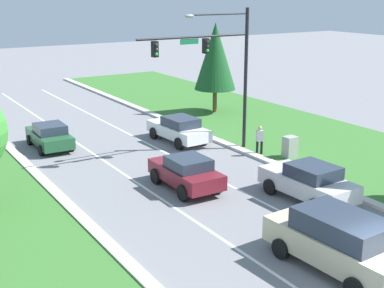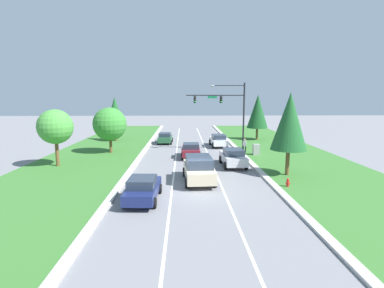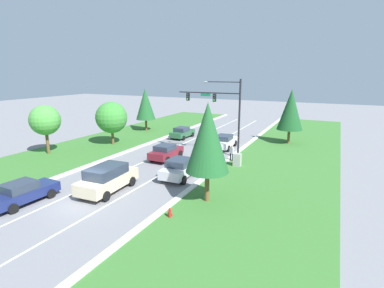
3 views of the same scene
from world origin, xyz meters
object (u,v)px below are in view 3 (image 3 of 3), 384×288
navy_sedan (23,192)px  conifer_far_right_tree (291,110)px  white_sedan (225,141)px  oak_far_left_tree (111,118)px  utility_cabinet (237,160)px  silver_sedan (180,168)px  fire_hydrant (170,213)px  conifer_mid_left_tree (145,104)px  conifer_near_right_tree (208,138)px  champagne_suv (107,178)px  pedestrian (232,152)px  forest_sedan (182,132)px  burgundy_sedan (166,152)px  oak_near_left_tree (45,120)px  traffic_signal_mast (222,106)px

navy_sedan → conifer_far_right_tree: (13.55, 25.81, 3.49)m
white_sedan → oak_far_left_tree: size_ratio=0.90×
utility_cabinet → oak_far_left_tree: 16.73m
silver_sedan → fire_hydrant: bearing=-68.9°
conifer_mid_left_tree → conifer_near_right_tree: bearing=-46.9°
champagne_suv → navy_sedan: (-3.73, -4.14, -0.25)m
pedestrian → fire_hydrant: pedestrian is taller
forest_sedan → pedestrian: pedestrian is taller
navy_sedan → utility_cabinet: navy_sedan is taller
pedestrian → conifer_far_right_tree: (3.96, 10.27, 3.34)m
oak_far_left_tree → conifer_mid_left_tree: bearing=98.9°
conifer_near_right_tree → oak_far_left_tree: size_ratio=1.30×
burgundy_sedan → oak_near_left_tree: oak_near_left_tree is taller
forest_sedan → fire_hydrant: (10.05, -20.78, -0.41)m
white_sedan → forest_sedan: 7.67m
pedestrian → conifer_mid_left_tree: bearing=-11.7°
silver_sedan → conifer_mid_left_tree: conifer_mid_left_tree is taller
fire_hydrant → conifer_mid_left_tree: (-17.34, 22.87, 3.73)m
oak_near_left_tree → champagne_suv: bearing=-22.3°
burgundy_sedan → conifer_far_right_tree: 16.55m
white_sedan → conifer_far_right_tree: conifer_far_right_tree is taller
silver_sedan → champagne_suv: size_ratio=0.89×
oak_far_left_tree → burgundy_sedan: bearing=-16.5°
navy_sedan → forest_sedan: bearing=92.3°
conifer_far_right_tree → burgundy_sedan: bearing=-129.0°
white_sedan → pedestrian: pedestrian is taller
silver_sedan → conifer_far_right_tree: bearing=67.3°
navy_sedan → conifer_near_right_tree: bearing=29.2°
champagne_suv → navy_sedan: 5.58m
traffic_signal_mast → silver_sedan: (-0.60, -8.02, -4.46)m
forest_sedan → oak_far_left_tree: bearing=-127.5°
silver_sedan → navy_sedan: (-7.21, -9.16, -0.08)m
champagne_suv → navy_sedan: bearing=-135.0°
fire_hydrant → navy_sedan: bearing=-166.6°
champagne_suv → conifer_mid_left_tree: (-11.00, 21.14, 3.05)m
oak_near_left_tree → conifer_mid_left_tree: bearing=83.1°
pedestrian → fire_hydrant: size_ratio=2.41×
navy_sedan → oak_near_left_tree: 13.48m
burgundy_sedan → conifer_near_right_tree: conifer_near_right_tree is taller
conifer_near_right_tree → forest_sedan: bearing=122.3°
white_sedan → utility_cabinet: 7.06m
burgundy_sedan → champagne_suv: 9.10m
silver_sedan → conifer_near_right_tree: 6.40m
navy_sedan → silver_sedan: bearing=54.1°
burgundy_sedan → oak_far_left_tree: oak_far_left_tree is taller
champagne_suv → oak_near_left_tree: 14.21m
oak_near_left_tree → navy_sedan: bearing=-45.8°
conifer_far_right_tree → conifer_mid_left_tree: 20.82m
burgundy_sedan → forest_sedan: (-3.34, 9.95, -0.07)m
traffic_signal_mast → forest_sedan: (-7.79, 6.01, -4.58)m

